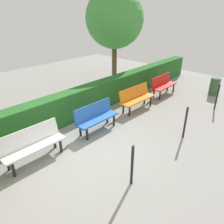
# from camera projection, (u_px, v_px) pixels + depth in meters

# --- Properties ---
(ground_plane) EXTENTS (19.24, 19.24, 0.00)m
(ground_plane) POSITION_uv_depth(u_px,v_px,m) (87.00, 148.00, 5.82)
(ground_plane) COLOR gray
(bench_red) EXTENTS (1.50, 0.46, 0.86)m
(bench_red) POSITION_uv_depth(u_px,v_px,m) (163.00, 84.00, 9.28)
(bench_red) COLOR red
(bench_red) RESTS_ON ground_plane
(bench_orange) EXTENTS (1.60, 0.53, 0.86)m
(bench_orange) POSITION_uv_depth(u_px,v_px,m) (136.00, 97.00, 7.91)
(bench_orange) COLOR orange
(bench_orange) RESTS_ON ground_plane
(bench_blue) EXTENTS (1.46, 0.48, 0.86)m
(bench_blue) POSITION_uv_depth(u_px,v_px,m) (96.00, 116.00, 6.51)
(bench_blue) COLOR blue
(bench_blue) RESTS_ON ground_plane
(bench_white) EXTENTS (1.57, 0.51, 0.86)m
(bench_white) POSITION_uv_depth(u_px,v_px,m) (33.00, 143.00, 5.19)
(bench_white) COLOR white
(bench_white) RESTS_ON ground_plane
(hedge_row) EXTENTS (15.24, 0.51, 1.02)m
(hedge_row) POSITION_uv_depth(u_px,v_px,m) (74.00, 105.00, 7.21)
(hedge_row) COLOR #266023
(hedge_row) RESTS_ON ground_plane
(tree_near) EXTENTS (2.77, 2.77, 4.43)m
(tree_near) POSITION_uv_depth(u_px,v_px,m) (115.00, 19.00, 10.01)
(tree_near) COLOR brown
(tree_near) RESTS_ON ground_plane
(railing_post_near) EXTENTS (0.06, 0.06, 1.00)m
(railing_post_near) POSITION_uv_depth(u_px,v_px,m) (217.00, 97.00, 7.89)
(railing_post_near) COLOR black
(railing_post_near) RESTS_ON ground_plane
(railing_post_mid) EXTENTS (0.06, 0.06, 1.00)m
(railing_post_mid) POSITION_uv_depth(u_px,v_px,m) (185.00, 122.00, 6.11)
(railing_post_mid) COLOR black
(railing_post_mid) RESTS_ON ground_plane
(railing_post_far) EXTENTS (0.06, 0.06, 1.00)m
(railing_post_far) POSITION_uv_depth(u_px,v_px,m) (132.00, 165.00, 4.43)
(railing_post_far) COLOR black
(railing_post_far) RESTS_ON ground_plane
(trash_bin) EXTENTS (0.41, 0.41, 0.76)m
(trash_bin) POSITION_uv_depth(u_px,v_px,m) (214.00, 86.00, 9.33)
(trash_bin) COLOR #385938
(trash_bin) RESTS_ON ground_plane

